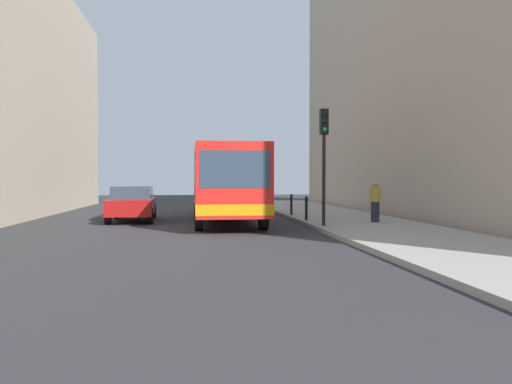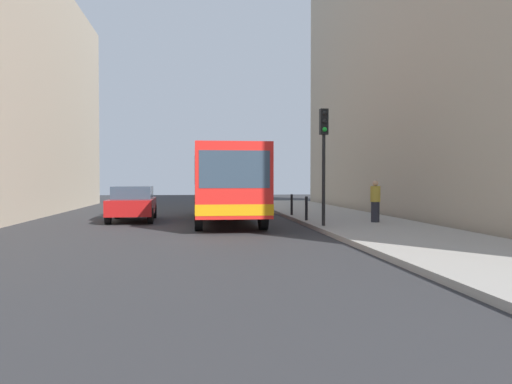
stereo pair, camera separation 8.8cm
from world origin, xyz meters
TOP-DOWN VIEW (x-y plane):
  - ground_plane at (0.00, 0.00)m, footprint 80.00×80.00m
  - sidewalk at (5.40, 0.00)m, footprint 4.40×40.00m
  - building_right at (11.50, 4.00)m, footprint 7.00×32.00m
  - bus at (0.30, 3.06)m, footprint 2.56×11.03m
  - car_beside_bus at (-3.60, 3.51)m, footprint 1.98×4.46m
  - traffic_light at (3.55, -1.20)m, footprint 0.28×0.33m
  - bollard_near at (3.45, 1.11)m, footprint 0.11×0.11m
  - bollard_mid at (3.45, 4.17)m, footprint 0.11×0.11m
  - pedestrian_near_signal at (5.88, -0.02)m, footprint 0.38×0.38m

SIDE VIEW (x-z plane):
  - ground_plane at x=0.00m, z-range 0.00..0.00m
  - sidewalk at x=5.40m, z-range 0.00..0.15m
  - bollard_near at x=3.45m, z-range 0.15..1.10m
  - bollard_mid at x=3.45m, z-range 0.15..1.10m
  - car_beside_bus at x=-3.60m, z-range 0.04..1.52m
  - pedestrian_near_signal at x=5.88m, z-range 0.14..1.73m
  - bus at x=0.30m, z-range 0.23..3.23m
  - traffic_light at x=3.55m, z-range 0.96..5.06m
  - building_right at x=11.50m, z-range 0.00..16.49m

